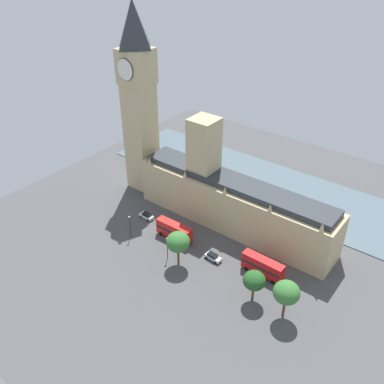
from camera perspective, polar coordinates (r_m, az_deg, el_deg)
name	(u,v)px	position (r m, az deg, el deg)	size (l,w,h in m)	color
ground_plane	(229,229)	(116.93, 5.01, -4.96)	(127.78, 127.78, 0.00)	#4C4C4F
river_thames	(275,188)	(136.49, 11.23, 0.56)	(28.56, 115.00, 0.25)	slate
parliament_building	(230,199)	(114.25, 5.14, -0.95)	(10.92, 57.78, 29.17)	tan
clock_tower	(138,98)	(124.20, -7.29, 12.58)	(8.67, 8.67, 56.34)	tan
car_white_near_tower	(147,216)	(120.56, -6.19, -3.22)	(2.02, 4.42, 1.74)	silver
double_decker_bus_by_river_gate	(174,230)	(111.58, -2.43, -5.24)	(2.79, 10.54, 4.75)	red
car_silver_kerbside	(213,257)	(106.14, 2.87, -8.79)	(2.04, 4.50, 1.74)	#B7B7BC
double_decker_bus_under_trees	(263,266)	(102.29, 9.57, -9.89)	(2.80, 10.54, 4.75)	red
pedestrian_leading	(261,258)	(107.44, 9.33, -8.79)	(0.62, 0.53, 1.59)	black
plane_tree_trailing	(286,293)	(90.84, 12.71, -13.19)	(5.65, 5.65, 9.42)	brown
plane_tree_far_end	(254,281)	(93.80, 8.44, -11.82)	(4.98, 4.98, 7.98)	brown
plane_tree_midblock	(178,242)	(101.04, -1.91, -6.81)	(5.77, 5.77, 9.36)	brown
street_lamp_opposite_hall	(167,244)	(104.50, -3.40, -7.06)	(0.56, 0.56, 6.30)	black
street_lamp_corner	(130,223)	(111.90, -8.45, -4.15)	(0.56, 0.56, 6.85)	black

